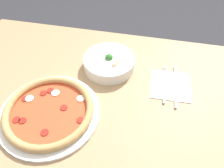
{
  "coord_description": "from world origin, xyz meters",
  "views": [
    {
      "loc": [
        0.2,
        -0.53,
        1.41
      ],
      "look_at": [
        0.08,
        0.03,
        0.78
      ],
      "focal_mm": 35.0,
      "sensor_mm": 36.0,
      "label": 1
    }
  ],
  "objects_px": {
    "knife": "(176,87)",
    "bowl": "(109,62)",
    "pizza": "(49,111)",
    "fork": "(165,84)"
  },
  "relations": [
    {
      "from": "bowl",
      "to": "knife",
      "type": "xyz_separation_m",
      "value": [
        0.28,
        -0.06,
        -0.03
      ]
    },
    {
      "from": "pizza",
      "to": "knife",
      "type": "bearing_deg",
      "value": 26.61
    },
    {
      "from": "pizza",
      "to": "bowl",
      "type": "bearing_deg",
      "value": 61.28
    },
    {
      "from": "pizza",
      "to": "bowl",
      "type": "xyz_separation_m",
      "value": [
        0.15,
        0.28,
        0.01
      ]
    },
    {
      "from": "pizza",
      "to": "knife",
      "type": "relative_size",
      "value": 1.57
    },
    {
      "from": "bowl",
      "to": "fork",
      "type": "bearing_deg",
      "value": -13.12
    },
    {
      "from": "pizza",
      "to": "knife",
      "type": "xyz_separation_m",
      "value": [
        0.44,
        0.22,
        -0.01
      ]
    },
    {
      "from": "fork",
      "to": "knife",
      "type": "bearing_deg",
      "value": -101.25
    },
    {
      "from": "knife",
      "to": "bowl",
      "type": "bearing_deg",
      "value": 76.14
    },
    {
      "from": "pizza",
      "to": "knife",
      "type": "distance_m",
      "value": 0.49
    }
  ]
}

